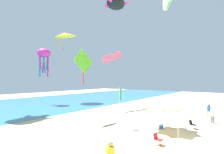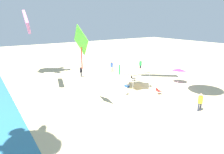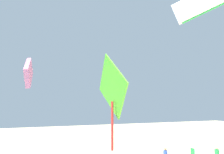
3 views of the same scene
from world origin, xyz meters
name	(u,v)px [view 2 (image 2 of 3)]	position (x,y,z in m)	size (l,w,h in m)	color
ground	(162,87)	(0.00, 0.00, -0.05)	(120.00, 120.00, 0.10)	beige
canopy_tent	(134,70)	(1.80, 3.47, 2.44)	(2.96, 3.11, 2.77)	#B7B7BC
beach_umbrella	(179,70)	(-0.20, -3.15, 1.94)	(2.03, 2.03, 2.23)	silver
folding_chair_right_of_tent	(133,78)	(4.18, 1.68, 0.47)	(0.66, 0.74, 0.82)	black
folding_chair_facing_ocean	(158,91)	(-1.87, 2.73, 0.47)	(0.61, 0.69, 0.82)	black
cooler_box	(127,86)	(2.44, 4.14, 0.20)	(0.72, 0.59, 0.40)	blue
banner_flag	(120,78)	(-0.20, 7.29, 2.40)	(0.36, 0.06, 4.00)	silver
person_by_tent	(200,101)	(-7.41, 2.81, 1.08)	(0.44, 0.49, 1.84)	#33384C
person_beachcomber	(81,71)	(10.49, 7.04, 0.99)	(0.40, 0.40, 1.68)	slate
person_watching_sky	(112,66)	(10.54, 1.14, 1.06)	(0.43, 0.48, 1.80)	#C6B28C
person_kite_handler	(124,68)	(7.82, 0.42, 1.01)	(0.43, 0.41, 1.71)	slate
person_near_umbrella	(140,64)	(8.43, -3.69, 1.12)	(0.48, 0.45, 1.91)	black
kite_parafoil_pink	(26,22)	(8.41, 14.79, 8.54)	(4.58, 1.09, 2.76)	pink
kite_diamond_lime	(81,42)	(-0.53, 12.10, 6.79)	(2.93, 0.65, 4.16)	#66D82D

